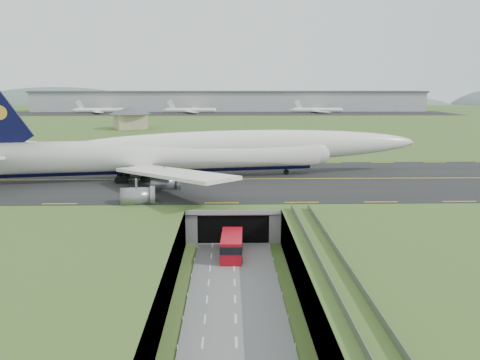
{
  "coord_description": "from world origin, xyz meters",
  "views": [
    {
      "loc": [
        -0.67,
        -67.02,
        26.41
      ],
      "look_at": [
        1.4,
        20.0,
        8.6
      ],
      "focal_mm": 35.0,
      "sensor_mm": 36.0,
      "label": 1
    }
  ],
  "objects": [
    {
      "name": "ground",
      "position": [
        0.0,
        0.0,
        0.0
      ],
      "size": [
        900.0,
        900.0,
        0.0
      ],
      "primitive_type": "plane",
      "color": "#3B5B24",
      "rests_on": "ground"
    },
    {
      "name": "airfield_deck",
      "position": [
        0.0,
        0.0,
        3.0
      ],
      "size": [
        800.0,
        800.0,
        6.0
      ],
      "primitive_type": "cube",
      "color": "gray",
      "rests_on": "ground"
    },
    {
      "name": "trench_road",
      "position": [
        0.0,
        -7.5,
        0.1
      ],
      "size": [
        12.0,
        75.0,
        0.2
      ],
      "primitive_type": "cube",
      "color": "slate",
      "rests_on": "ground"
    },
    {
      "name": "taxiway",
      "position": [
        0.0,
        33.0,
        6.09
      ],
      "size": [
        800.0,
        44.0,
        0.18
      ],
      "primitive_type": "cube",
      "color": "black",
      "rests_on": "airfield_deck"
    },
    {
      "name": "tunnel_portal",
      "position": [
        0.0,
        16.71,
        3.33
      ],
      "size": [
        17.0,
        22.3,
        6.0
      ],
      "color": "gray",
      "rests_on": "ground"
    },
    {
      "name": "guideway",
      "position": [
        11.0,
        -19.11,
        5.32
      ],
      "size": [
        3.0,
        53.0,
        7.05
      ],
      "color": "#A8A8A3",
      "rests_on": "ground"
    },
    {
      "name": "jumbo_jet",
      "position": [
        -8.49,
        35.01,
        11.75
      ],
      "size": [
        102.04,
        63.74,
        21.32
      ],
      "rotation": [
        0.0,
        0.0,
        0.15
      ],
      "color": "white",
      "rests_on": "ground"
    },
    {
      "name": "shuttle_tram",
      "position": [
        -0.31,
        1.92,
        1.92
      ],
      "size": [
        3.63,
        8.81,
        3.52
      ],
      "rotation": [
        0.0,
        0.0,
        -0.04
      ],
      "color": "#B50C1A",
      "rests_on": "ground"
    },
    {
      "name": "service_building",
      "position": [
        -46.7,
        153.38,
        12.24
      ],
      "size": [
        25.61,
        25.61,
        10.53
      ],
      "rotation": [
        0.0,
        0.0,
        0.43
      ],
      "color": "tan",
      "rests_on": "ground"
    },
    {
      "name": "cargo_terminal",
      "position": [
        -0.18,
        299.41,
        13.96
      ],
      "size": [
        320.0,
        67.0,
        15.6
      ],
      "color": "#B2B2B2",
      "rests_on": "ground"
    },
    {
      "name": "distant_hills",
      "position": [
        64.38,
        430.0,
        -4.0
      ],
      "size": [
        700.0,
        91.0,
        60.0
      ],
      "color": "#4F5F5B",
      "rests_on": "ground"
    }
  ]
}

